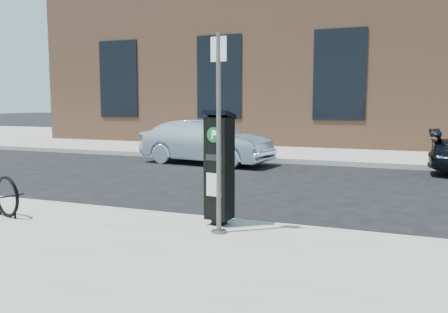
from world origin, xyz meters
The scene contains 9 objects.
ground centered at (0.00, 0.00, 0.00)m, with size 120.00×120.00×0.00m, color black.
sidewalk_far centered at (0.00, 14.00, 0.07)m, with size 60.00×12.00×0.15m, color gray.
curb_near centered at (0.00, -0.02, 0.07)m, with size 60.00×0.12×0.16m, color #9E9B93.
curb_far centered at (0.00, 8.02, 0.07)m, with size 60.00×0.12×0.16m, color #9E9B93.
building centered at (0.00, 17.00, 4.15)m, with size 28.00×10.05×8.25m.
parking_kiosk centered at (0.02, -0.35, 1.03)m, with size 0.44×0.40×1.71m.
sign_pole centered at (0.18, -0.77, 1.52)m, with size 0.24×0.22×2.75m.
bike_rack centered at (-3.30, -1.17, 0.47)m, with size 0.66×0.23×0.67m.
car_silver centered at (-3.39, 6.96, 0.70)m, with size 1.48×4.24×1.40m, color #A0B8CC.
Camera 1 is at (2.62, -6.78, 1.98)m, focal length 38.00 mm.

